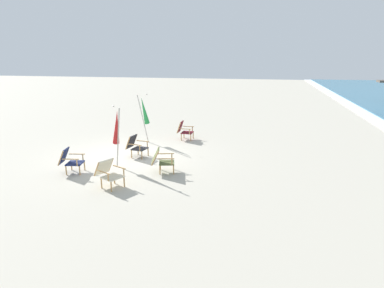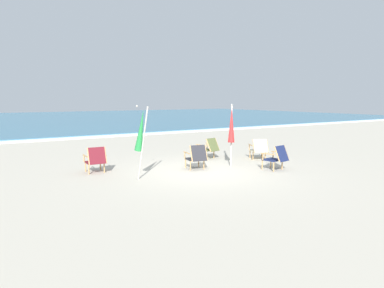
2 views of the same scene
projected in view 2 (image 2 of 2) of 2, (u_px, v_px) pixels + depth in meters
name	position (u px, v px, depth m)	size (l,w,h in m)	color
ground_plane	(203.00, 171.00, 10.73)	(80.00, 80.00, 0.00)	#B7AF9E
sea	(40.00, 119.00, 37.34)	(80.00, 40.00, 0.10)	teal
surf_band	(95.00, 137.00, 20.33)	(80.00, 1.10, 0.06)	white
beach_chair_front_left	(196.00, 156.00, 10.98)	(0.69, 0.80, 0.81)	#28282D
beach_chair_back_left	(209.00, 148.00, 12.95)	(0.74, 0.86, 0.79)	#515B33
beach_chair_far_center	(277.00, 157.00, 10.85)	(0.69, 0.80, 0.80)	#19234C
beach_chair_front_right	(96.00, 159.00, 10.43)	(0.62, 0.69, 0.82)	maroon
beach_chair_mid_center	(259.00, 148.00, 12.75)	(0.85, 0.94, 0.78)	beige
umbrella_furled_red	(231.00, 126.00, 11.42)	(0.45, 0.47, 2.09)	#B7B2A8
umbrella_furled_green	(141.00, 131.00, 9.46)	(0.37, 0.52, 2.09)	#B7B2A8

